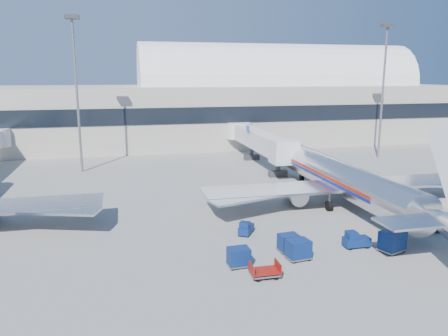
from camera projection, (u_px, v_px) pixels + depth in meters
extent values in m
plane|color=gray|center=(275.00, 227.00, 41.87)|extent=(260.00, 260.00, 0.00)
cube|color=#B2AA9E|center=(65.00, 117.00, 88.33)|extent=(170.00, 28.00, 12.00)
cube|color=black|center=(55.00, 118.00, 74.85)|extent=(170.00, 0.40, 3.00)
cylinder|color=white|center=(276.00, 85.00, 97.14)|extent=(60.00, 18.00, 18.00)
cylinder|color=silver|center=(341.00, 178.00, 49.21)|extent=(3.80, 28.00, 3.80)
sphere|color=silver|center=(294.00, 156.00, 62.54)|extent=(3.72, 3.72, 3.72)
cube|color=#991E0B|center=(337.00, 174.00, 50.11)|extent=(3.85, 20.16, 0.32)
cube|color=navy|center=(337.00, 177.00, 50.18)|extent=(3.85, 20.16, 0.32)
cube|color=silver|center=(446.00, 219.00, 33.37)|extent=(11.00, 3.00, 0.18)
cube|color=silver|center=(345.00, 185.00, 48.38)|extent=(32.00, 5.00, 0.28)
cylinder|color=#B7B7BC|center=(293.00, 193.00, 48.78)|extent=(2.10, 3.80, 2.10)
cylinder|color=#B7B7BC|center=(381.00, 187.00, 51.24)|extent=(2.10, 3.80, 2.10)
cylinder|color=black|center=(302.00, 177.00, 60.19)|extent=(0.40, 0.90, 0.90)
cube|color=silver|center=(257.00, 139.00, 71.29)|extent=(2.70, 24.00, 2.70)
cube|color=silver|center=(284.00, 152.00, 59.67)|extent=(3.40, 3.20, 3.20)
cylinder|color=silver|center=(239.00, 131.00, 82.24)|extent=(4.40, 4.40, 3.00)
cube|color=#2D2D30|center=(278.00, 164.00, 62.23)|extent=(0.50, 0.50, 3.00)
cube|color=#2D2D30|center=(278.00, 174.00, 62.51)|extent=(2.60, 1.00, 0.90)
cube|color=#2D2D30|center=(252.00, 150.00, 74.60)|extent=(0.50, 0.50, 3.00)
cube|color=#2D2D30|center=(252.00, 157.00, 74.89)|extent=(2.60, 1.00, 0.90)
cube|color=navy|center=(248.00, 129.00, 70.55)|extent=(0.12, 1.40, 0.90)
cylinder|color=slate|center=(77.00, 98.00, 63.66)|extent=(0.36, 0.36, 22.00)
cube|color=#2D2D30|center=(72.00, 17.00, 61.29)|extent=(2.00, 1.20, 0.60)
cylinder|color=slate|center=(383.00, 95.00, 74.83)|extent=(0.36, 0.36, 22.00)
cube|color=#2D2D30|center=(388.00, 26.00, 72.47)|extent=(2.00, 1.20, 0.60)
cube|color=#9E9E96|center=(424.00, 204.00, 47.70)|extent=(3.00, 0.55, 0.90)
cube|color=#0A1F52|center=(356.00, 241.00, 36.87)|extent=(2.21, 1.14, 0.71)
cube|color=#0A1F52|center=(352.00, 235.00, 36.65)|extent=(0.88, 0.97, 0.67)
cylinder|color=black|center=(362.00, 242.00, 37.49)|extent=(0.54, 0.22, 0.53)
cube|color=#0A1F52|center=(437.00, 225.00, 40.57)|extent=(2.76, 1.92, 0.82)
cube|color=#0A1F52|center=(432.00, 219.00, 40.46)|extent=(1.25, 1.33, 0.76)
cylinder|color=black|center=(444.00, 227.00, 41.06)|extent=(0.65, 0.40, 0.61)
cube|color=#0A1F52|center=(246.00, 229.00, 39.92)|extent=(1.93, 2.23, 0.65)
cube|color=#0A1F52|center=(245.00, 225.00, 39.41)|extent=(1.16, 1.13, 0.61)
cylinder|color=black|center=(244.00, 229.00, 40.74)|extent=(0.42, 0.51, 0.49)
cube|color=#0A1F52|center=(289.00, 242.00, 35.91)|extent=(1.69, 1.37, 1.28)
cube|color=slate|center=(288.00, 249.00, 36.04)|extent=(1.78, 1.42, 0.09)
cylinder|color=black|center=(292.00, 246.00, 36.68)|extent=(0.36, 0.17, 0.35)
cube|color=#0A1F52|center=(298.00, 249.00, 34.34)|extent=(1.90, 1.57, 1.40)
cube|color=slate|center=(298.00, 257.00, 34.48)|extent=(2.00, 1.63, 0.10)
cylinder|color=black|center=(302.00, 253.00, 35.20)|extent=(0.40, 0.20, 0.39)
cube|color=#0A1F52|center=(239.00, 256.00, 33.05)|extent=(1.68, 1.35, 1.30)
cube|color=slate|center=(239.00, 264.00, 33.19)|extent=(1.78, 1.40, 0.09)
cylinder|color=black|center=(244.00, 261.00, 33.83)|extent=(0.37, 0.16, 0.36)
cube|color=#0A1F52|center=(392.00, 240.00, 35.80)|extent=(2.28, 2.02, 1.53)
cube|color=slate|center=(391.00, 249.00, 35.96)|extent=(2.39, 2.11, 0.11)
cylinder|color=black|center=(391.00, 245.00, 36.83)|extent=(0.45, 0.30, 0.42)
cube|color=slate|center=(265.00, 273.00, 31.36)|extent=(2.09, 1.43, 0.11)
cube|color=maroon|center=(265.00, 271.00, 31.32)|extent=(2.09, 1.48, 0.08)
cylinder|color=black|center=(271.00, 271.00, 32.04)|extent=(0.38, 0.15, 0.38)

